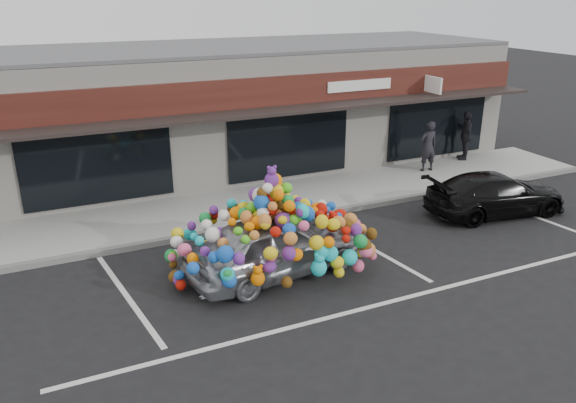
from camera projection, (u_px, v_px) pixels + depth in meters
name	position (u px, v px, depth m)	size (l,w,h in m)	color
ground	(269.00, 271.00, 13.00)	(90.00, 90.00, 0.00)	black
shop_building	(175.00, 111.00, 19.42)	(24.00, 7.20, 4.31)	white
sidewalk	(217.00, 210.00, 16.38)	(26.00, 3.00, 0.15)	#9C9C96
kerb	(234.00, 229.00, 15.10)	(26.00, 0.18, 0.16)	slate
parking_stripe_left	(127.00, 297.00, 11.93)	(0.12, 4.40, 0.01)	silver
parking_stripe_mid	(368.00, 246.00, 14.26)	(0.12, 4.40, 0.01)	silver
parking_stripe_right	(526.00, 213.00, 16.35)	(0.12, 4.40, 0.01)	silver
lane_line	(399.00, 299.00, 11.82)	(14.00, 0.12, 0.01)	silver
toy_car	(274.00, 239.00, 12.61)	(3.00, 4.66, 2.57)	#B5B8C0
black_sedan	(496.00, 194.00, 16.16)	(4.16, 1.69, 1.21)	black
pedestrian_a	(428.00, 146.00, 19.43)	(0.64, 0.42, 1.77)	black
pedestrian_c	(465.00, 136.00, 20.75)	(0.44, 1.06, 1.80)	#28262C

